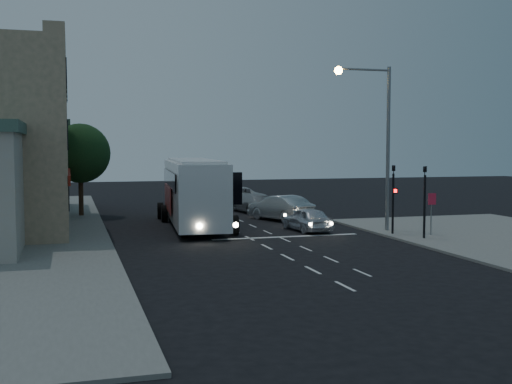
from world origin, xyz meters
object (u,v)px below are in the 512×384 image
object	(u,v)px
car_extra	(222,193)
streetlight	(377,129)
car_suv	(307,219)
car_sedan_c	(238,196)
car_sedan_b	(253,203)
car_sedan_a	(280,208)
street_tree	(80,151)
traffic_signal_main	(393,191)
regulatory_sign	(432,207)
traffic_signal_side	(425,193)
tour_bus	(193,190)

from	to	relation	value
car_extra	streetlight	distance (m)	23.51
car_extra	car_suv	bearing A→B (deg)	98.71
car_sedan_c	car_sedan_b	bearing A→B (deg)	84.13
car_sedan_a	street_tree	size ratio (longest dim) A/B	0.81
traffic_signal_main	regulatory_sign	bearing A→B (deg)	-30.84
car_sedan_b	traffic_signal_side	world-z (taller)	traffic_signal_side
traffic_signal_main	car_sedan_a	bearing A→B (deg)	112.92
car_sedan_c	traffic_signal_main	xyz separation A→B (m)	(3.48, -19.46, 1.65)
traffic_signal_main	streetlight	bearing A→B (deg)	100.20
tour_bus	regulatory_sign	size ratio (longest dim) A/B	6.02
car_sedan_b	traffic_signal_side	size ratio (longest dim) A/B	1.20
tour_bus	street_tree	world-z (taller)	street_tree
tour_bus	traffic_signal_side	distance (m)	13.59
car_extra	traffic_signal_main	size ratio (longest dim) A/B	1.04
tour_bus	traffic_signal_main	bearing A→B (deg)	-31.57
car_suv	car_sedan_a	world-z (taller)	car_sedan_a
tour_bus	car_extra	size ratio (longest dim) A/B	3.10
car_suv	street_tree	world-z (taller)	street_tree
car_sedan_c	street_tree	xyz separation A→B (m)	(-12.33, -5.21, 3.73)
traffic_signal_main	regulatory_sign	size ratio (longest dim) A/B	1.86
car_extra	traffic_signal_main	distance (m)	24.47
car_sedan_a	car_sedan_c	xyz separation A→B (m)	(0.06, 11.10, -0.05)
tour_bus	car_suv	xyz separation A→B (m)	(5.72, -4.03, -1.49)
car_sedan_b	traffic_signal_side	bearing A→B (deg)	98.73
car_suv	regulatory_sign	bearing A→B (deg)	137.87
regulatory_sign	traffic_signal_side	bearing A→B (deg)	-136.08
car_sedan_b	car_sedan_c	xyz separation A→B (m)	(0.35, 5.71, 0.06)
car_sedan_a	traffic_signal_main	xyz separation A→B (m)	(3.54, -8.36, 1.60)
traffic_signal_side	car_sedan_c	bearing A→B (deg)	101.03
tour_bus	traffic_signal_main	distance (m)	11.79
street_tree	car_sedan_c	bearing A→B (deg)	22.92
car_suv	street_tree	distance (m)	16.93
tour_bus	car_sedan_a	world-z (taller)	tour_bus
tour_bus	car_sedan_c	xyz separation A→B (m)	(5.97, 12.40, -1.39)
car_sedan_a	car_sedan_b	size ratio (longest dim) A/B	1.02
tour_bus	car_suv	size ratio (longest dim) A/B	3.33
traffic_signal_side	regulatory_sign	world-z (taller)	traffic_signal_side
regulatory_sign	streetlight	bearing A→B (deg)	128.75
tour_bus	regulatory_sign	distance (m)	13.77
tour_bus	car_sedan_a	xyz separation A→B (m)	(5.91, 1.30, -1.34)
car_sedan_a	traffic_signal_main	size ratio (longest dim) A/B	1.22
traffic_signal_main	car_extra	bearing A→B (deg)	98.66
car_suv	street_tree	xyz separation A→B (m)	(-12.08, 11.22, 3.82)
tour_bus	traffic_signal_main	xyz separation A→B (m)	(9.45, -7.06, 0.26)
car_sedan_c	street_tree	distance (m)	13.90
car_sedan_a	car_sedan_c	distance (m)	11.10
car_extra	traffic_signal_side	distance (m)	26.53
car_suv	car_sedan_a	xyz separation A→B (m)	(0.19, 5.34, 0.15)
car_extra	tour_bus	bearing A→B (deg)	80.17
regulatory_sign	streetlight	size ratio (longest dim) A/B	0.24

